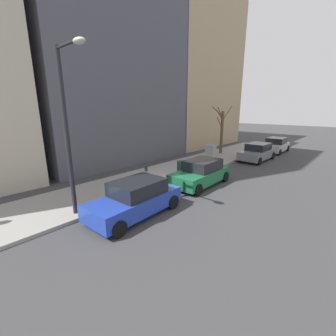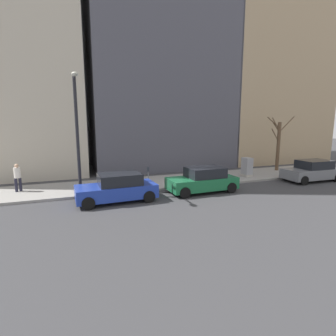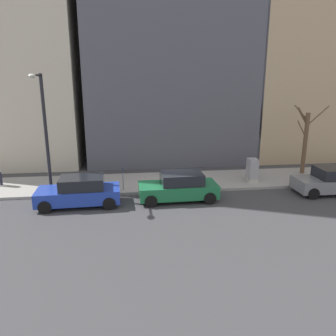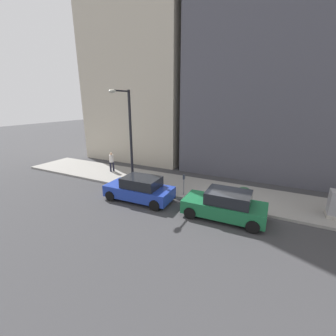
# 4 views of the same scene
# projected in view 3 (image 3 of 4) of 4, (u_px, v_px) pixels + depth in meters

# --- Properties ---
(ground_plane) EXTENTS (120.00, 120.00, 0.00)m
(ground_plane) POSITION_uv_depth(u_px,v_px,m) (174.00, 193.00, 18.90)
(ground_plane) COLOR #38383A
(sidewalk) EXTENTS (4.00, 36.00, 0.15)m
(sidewalk) POSITION_uv_depth(u_px,v_px,m) (170.00, 182.00, 20.79)
(sidewalk) COLOR gray
(sidewalk) RESTS_ON ground
(parked_car_grey) EXTENTS (2.01, 4.24, 1.52)m
(parked_car_grey) POSITION_uv_depth(u_px,v_px,m) (333.00, 181.00, 18.72)
(parked_car_grey) COLOR slate
(parked_car_grey) RESTS_ON ground
(parked_car_green) EXTENTS (2.00, 4.24, 1.52)m
(parked_car_green) POSITION_uv_depth(u_px,v_px,m) (179.00, 187.00, 17.65)
(parked_car_green) COLOR #196038
(parked_car_green) RESTS_ON ground
(parked_car_blue) EXTENTS (2.05, 4.26, 1.52)m
(parked_car_blue) POSITION_uv_depth(u_px,v_px,m) (80.00, 192.00, 16.88)
(parked_car_blue) COLOR #1E389E
(parked_car_blue) RESTS_ON ground
(parking_meter) EXTENTS (0.14, 0.10, 1.35)m
(parking_meter) POSITION_uv_depth(u_px,v_px,m) (123.00, 176.00, 18.72)
(parking_meter) COLOR slate
(parking_meter) RESTS_ON sidewalk
(utility_box) EXTENTS (0.83, 0.61, 1.43)m
(utility_box) POSITION_uv_depth(u_px,v_px,m) (252.00, 170.00, 20.55)
(utility_box) COLOR #A8A399
(utility_box) RESTS_ON sidewalk
(streetlamp) EXTENTS (1.97, 0.32, 6.50)m
(streetlamp) POSITION_uv_depth(u_px,v_px,m) (44.00, 125.00, 17.29)
(streetlamp) COLOR black
(streetlamp) RESTS_ON sidewalk
(bare_tree) EXTENTS (1.31, 1.88, 4.59)m
(bare_tree) POSITION_uv_depth(u_px,v_px,m) (305.00, 141.00, 21.90)
(bare_tree) COLOR brown
(bare_tree) RESTS_ON sidewalk
(trash_bin) EXTENTS (0.56, 0.56, 0.90)m
(trash_bin) POSITION_uv_depth(u_px,v_px,m) (184.00, 178.00, 19.69)
(trash_bin) COLOR #14381E
(trash_bin) RESTS_ON sidewalk
(office_tower_left) EXTENTS (12.18, 12.18, 17.25)m
(office_tower_left) POSITION_uv_depth(u_px,v_px,m) (302.00, 54.00, 29.39)
(office_tower_left) COLOR tan
(office_tower_left) RESTS_ON ground
(office_block_center) EXTENTS (12.85, 12.85, 19.87)m
(office_block_center) POSITION_uv_depth(u_px,v_px,m) (165.00, 36.00, 27.88)
(office_block_center) COLOR #4C4C56
(office_block_center) RESTS_ON ground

